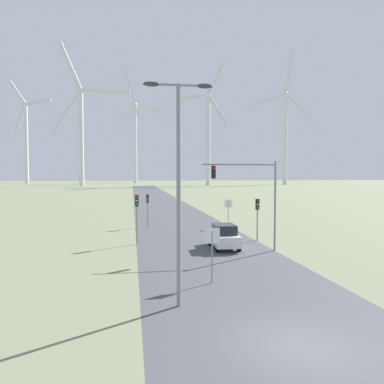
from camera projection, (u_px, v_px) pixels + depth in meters
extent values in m
plane|color=#757A5B|center=(297.00, 346.00, 12.26)|extent=(600.00, 600.00, 0.00)
cube|color=#47474C|center=(166.00, 209.00, 59.60)|extent=(10.00, 240.00, 0.01)
cylinder|color=gray|center=(179.00, 197.00, 15.69)|extent=(0.18, 0.18, 9.36)
cylinder|color=gray|center=(178.00, 85.00, 15.46)|extent=(2.23, 0.10, 0.10)
ellipsoid|color=#333338|center=(151.00, 84.00, 15.28)|extent=(0.70, 0.32, 0.20)
ellipsoid|color=#333338|center=(205.00, 86.00, 15.64)|extent=(0.70, 0.32, 0.20)
cylinder|color=gray|center=(212.00, 257.00, 19.23)|extent=(0.07, 0.07, 2.69)
cube|color=white|center=(212.00, 236.00, 19.17)|extent=(0.81, 0.01, 0.81)
cube|color=red|center=(212.00, 236.00, 19.18)|extent=(0.76, 0.02, 0.76)
cylinder|color=gray|center=(228.00, 215.00, 39.00)|extent=(0.07, 0.07, 2.77)
cube|color=white|center=(228.00, 204.00, 38.93)|extent=(0.81, 0.01, 0.81)
cube|color=red|center=(228.00, 204.00, 38.94)|extent=(0.76, 0.02, 0.76)
cylinder|color=gray|center=(137.00, 220.00, 29.74)|extent=(0.11, 0.11, 3.96)
cube|color=black|center=(137.00, 201.00, 29.66)|extent=(0.28, 0.24, 0.90)
sphere|color=red|center=(137.00, 197.00, 29.52)|extent=(0.16, 0.16, 0.16)
sphere|color=gold|center=(137.00, 201.00, 29.53)|extent=(0.16, 0.16, 0.16)
sphere|color=green|center=(137.00, 204.00, 29.54)|extent=(0.16, 0.16, 0.16)
cylinder|color=gray|center=(257.00, 220.00, 31.50)|extent=(0.11, 0.11, 3.52)
cube|color=black|center=(257.00, 204.00, 31.44)|extent=(0.28, 0.24, 0.90)
sphere|color=red|center=(258.00, 201.00, 31.29)|extent=(0.16, 0.16, 0.16)
sphere|color=gold|center=(258.00, 204.00, 31.30)|extent=(0.16, 0.16, 0.16)
sphere|color=green|center=(258.00, 208.00, 31.32)|extent=(0.16, 0.16, 0.16)
cylinder|color=gray|center=(148.00, 211.00, 39.38)|extent=(0.11, 0.11, 3.47)
cube|color=black|center=(148.00, 199.00, 39.32)|extent=(0.28, 0.24, 0.90)
sphere|color=red|center=(148.00, 196.00, 39.17)|extent=(0.16, 0.16, 0.16)
sphere|color=gold|center=(148.00, 199.00, 39.18)|extent=(0.16, 0.16, 0.16)
sphere|color=green|center=(148.00, 201.00, 39.20)|extent=(0.16, 0.16, 0.16)
cylinder|color=gray|center=(275.00, 206.00, 27.23)|extent=(0.14, 0.14, 6.55)
cylinder|color=gray|center=(239.00, 164.00, 26.65)|extent=(5.41, 0.12, 0.12)
cube|color=black|center=(213.00, 172.00, 26.38)|extent=(0.28, 0.24, 0.90)
sphere|color=red|center=(214.00, 168.00, 26.23)|extent=(0.18, 0.18, 0.18)
cube|color=white|center=(224.00, 239.00, 28.30)|extent=(1.93, 4.16, 0.80)
cube|color=#1E2328|center=(224.00, 229.00, 28.12)|extent=(1.63, 2.15, 0.70)
cylinder|color=black|center=(210.00, 241.00, 29.45)|extent=(0.22, 0.66, 0.66)
cylinder|color=black|center=(230.00, 241.00, 29.71)|extent=(0.22, 0.66, 0.66)
cylinder|color=black|center=(217.00, 247.00, 26.94)|extent=(0.22, 0.66, 0.66)
cylinder|color=black|center=(239.00, 247.00, 27.20)|extent=(0.22, 0.66, 0.66)
cylinder|color=silver|center=(26.00, 144.00, 223.75)|extent=(2.20, 2.20, 47.00)
sphere|color=silver|center=(25.00, 104.00, 222.61)|extent=(2.60, 2.60, 2.60)
cube|color=silver|center=(21.00, 119.00, 223.88)|extent=(7.82, 3.73, 16.13)
cube|color=silver|center=(39.00, 102.00, 220.37)|extent=(15.71, 7.12, 3.74)
cube|color=silver|center=(17.00, 93.00, 223.57)|extent=(10.74, 4.99, 14.54)
cylinder|color=silver|center=(81.00, 138.00, 174.93)|extent=(2.20, 2.20, 44.72)
sphere|color=silver|center=(81.00, 90.00, 173.85)|extent=(2.60, 2.60, 2.60)
cube|color=silver|center=(106.00, 91.00, 171.61)|extent=(22.54, 8.52, 4.15)
cube|color=silver|center=(70.00, 66.00, 174.24)|extent=(10.89, 4.33, 22.35)
cube|color=silver|center=(66.00, 112.00, 175.69)|extent=(14.57, 5.65, 20.30)
cylinder|color=silver|center=(135.00, 144.00, 227.55)|extent=(2.20, 2.20, 47.49)
sphere|color=silver|center=(135.00, 105.00, 226.40)|extent=(2.60, 2.60, 2.60)
cube|color=silver|center=(123.00, 118.00, 223.08)|extent=(14.76, 5.94, 17.21)
cube|color=silver|center=(152.00, 110.00, 232.02)|extent=(20.17, 7.97, 6.08)
cube|color=silver|center=(129.00, 86.00, 224.10)|extent=(8.10, 3.44, 20.90)
cylinder|color=silver|center=(208.00, 140.00, 183.22)|extent=(2.20, 2.20, 44.05)
sphere|color=silver|center=(208.00, 95.00, 182.15)|extent=(2.60, 2.60, 2.60)
cube|color=silver|center=(217.00, 78.00, 180.62)|extent=(8.56, 4.40, 15.75)
cube|color=silver|center=(191.00, 97.00, 184.69)|extent=(15.43, 7.66, 2.65)
cube|color=silver|center=(218.00, 110.00, 181.15)|extent=(9.82, 5.00, 15.05)
cylinder|color=silver|center=(285.00, 139.00, 197.51)|extent=(2.20, 2.20, 47.69)
sphere|color=silver|center=(286.00, 94.00, 196.35)|extent=(2.60, 2.60, 2.60)
cube|color=silver|center=(289.00, 72.00, 196.55)|extent=(5.37, 1.79, 22.02)
cube|color=silver|center=(268.00, 100.00, 192.28)|extent=(20.75, 5.60, 9.40)
cube|color=silver|center=(300.00, 109.00, 200.23)|extent=(17.72, 4.85, 15.40)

